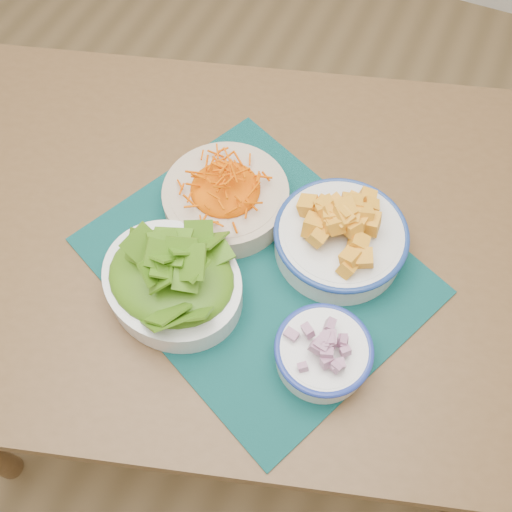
% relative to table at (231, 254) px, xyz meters
% --- Properties ---
extents(ground, '(4.00, 4.00, 0.00)m').
position_rel_table_xyz_m(ground, '(-0.21, -0.08, -0.66)').
color(ground, olive).
rests_on(ground, ground).
extents(table, '(1.44, 1.16, 0.75)m').
position_rel_table_xyz_m(table, '(0.00, 0.00, 0.00)').
color(table, brown).
rests_on(table, ground).
extents(placemat, '(0.66, 0.62, 0.00)m').
position_rel_table_xyz_m(placemat, '(0.07, -0.05, 0.10)').
color(placemat, '#062C2B').
rests_on(placemat, table).
extents(carrot_bowl, '(0.25, 0.25, 0.08)m').
position_rel_table_xyz_m(carrot_bowl, '(-0.02, 0.04, 0.14)').
color(carrot_bowl, beige).
rests_on(carrot_bowl, placemat).
extents(squash_bowl, '(0.23, 0.23, 0.12)m').
position_rel_table_xyz_m(squash_bowl, '(0.19, 0.04, 0.15)').
color(squash_bowl, silver).
rests_on(squash_bowl, placemat).
extents(lettuce_bowl, '(0.29, 0.27, 0.12)m').
position_rel_table_xyz_m(lettuce_bowl, '(-0.03, -0.15, 0.15)').
color(lettuce_bowl, white).
rests_on(lettuce_bowl, placemat).
extents(onion_bowl, '(0.15, 0.15, 0.08)m').
position_rel_table_xyz_m(onion_bowl, '(0.24, -0.17, 0.14)').
color(onion_bowl, white).
rests_on(onion_bowl, placemat).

